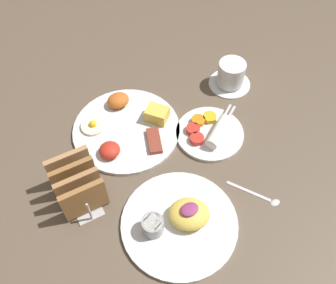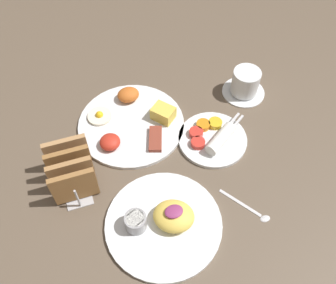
# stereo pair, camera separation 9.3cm
# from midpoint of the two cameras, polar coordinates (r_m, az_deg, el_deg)

# --- Properties ---
(ground_plane) EXTENTS (3.00, 3.00, 0.00)m
(ground_plane) POSITION_cam_midpoint_polar(r_m,az_deg,el_deg) (0.92, 1.95, -4.12)
(ground_plane) COLOR brown
(plate_breakfast) EXTENTS (0.28, 0.28, 0.05)m
(plate_breakfast) POSITION_cam_midpoint_polar(r_m,az_deg,el_deg) (0.99, -2.92, 2.93)
(plate_breakfast) COLOR white
(plate_breakfast) RESTS_ON ground_plane
(plate_condiments) EXTENTS (0.19, 0.18, 0.04)m
(plate_condiments) POSITION_cam_midpoint_polar(r_m,az_deg,el_deg) (0.97, 9.58, 0.44)
(plate_condiments) COLOR white
(plate_condiments) RESTS_ON ground_plane
(plate_foreground) EXTENTS (0.26, 0.26, 0.06)m
(plate_foreground) POSITION_cam_midpoint_polar(r_m,az_deg,el_deg) (0.84, 2.56, -12.26)
(plate_foreground) COLOR white
(plate_foreground) RESTS_ON ground_plane
(toast_rack) EXTENTS (0.10, 0.15, 0.10)m
(toast_rack) POSITION_cam_midpoint_polar(r_m,az_deg,el_deg) (0.87, -11.62, -4.47)
(toast_rack) COLOR #B7B7BC
(toast_rack) RESTS_ON ground_plane
(coffee_cup) EXTENTS (0.12, 0.12, 0.08)m
(coffee_cup) POSITION_cam_midpoint_polar(r_m,az_deg,el_deg) (1.08, 14.12, 8.48)
(coffee_cup) COLOR white
(coffee_cup) RESTS_ON ground_plane
(teaspoon) EXTENTS (0.08, 0.11, 0.01)m
(teaspoon) POSITION_cam_midpoint_polar(r_m,az_deg,el_deg) (0.89, 15.73, -10.19)
(teaspoon) COLOR silver
(teaspoon) RESTS_ON ground_plane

